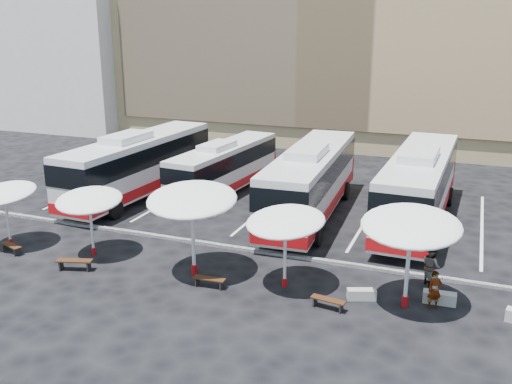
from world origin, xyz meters
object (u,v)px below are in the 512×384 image
(bus_0, at_px, (139,163))
(wood_bench_2, at_px, (209,280))
(sunshade_1, at_px, (89,200))
(passenger_0, at_px, (435,290))
(bus_1, at_px, (225,166))
(sunshade_0, at_px, (4,194))
(passenger_1, at_px, (432,266))
(sunshade_4, at_px, (411,226))
(wood_bench_1, at_px, (75,262))
(wood_bench_3, at_px, (328,301))
(conc_bench_0, at_px, (362,294))
(bus_2, at_px, (311,179))
(sunshade_2, at_px, (192,200))
(conc_bench_1, at_px, (439,298))
(bus_3, at_px, (419,184))
(sunshade_3, at_px, (285,222))
(wood_bench_0, at_px, (11,247))

(bus_0, bearing_deg, wood_bench_2, -43.38)
(sunshade_1, xyz_separation_m, passenger_0, (15.36, 0.33, -1.92))
(bus_1, bearing_deg, passenger_0, -34.13)
(sunshade_0, xyz_separation_m, passenger_1, (19.57, 2.91, -1.81))
(sunshade_4, bearing_deg, bus_1, 137.88)
(wood_bench_1, height_order, wood_bench_3, wood_bench_1)
(conc_bench_0, bearing_deg, bus_0, 150.26)
(bus_0, bearing_deg, bus_2, 3.53)
(sunshade_2, distance_m, wood_bench_2, 3.41)
(passenger_1, bearing_deg, sunshade_4, 125.92)
(conc_bench_1, bearing_deg, passenger_0, -110.95)
(bus_2, xyz_separation_m, passenger_1, (7.13, -6.74, -1.27))
(bus_0, height_order, bus_3, bus_3)
(sunshade_0, bearing_deg, conc_bench_1, 3.77)
(sunshade_0, distance_m, sunshade_3, 13.97)
(bus_3, relative_size, sunshade_1, 3.50)
(sunshade_3, height_order, passenger_1, sunshade_3)
(bus_2, xyz_separation_m, wood_bench_1, (-7.64, -10.89, -1.76))
(wood_bench_2, bearing_deg, passenger_0, 9.54)
(sunshade_2, distance_m, conc_bench_1, 10.67)
(bus_2, bearing_deg, sunshade_0, -145.11)
(bus_0, distance_m, passenger_1, 19.41)
(bus_2, bearing_deg, sunshade_4, -57.81)
(bus_0, relative_size, bus_2, 0.99)
(bus_2, relative_size, wood_bench_3, 9.52)
(bus_0, xyz_separation_m, wood_bench_2, (9.69, -10.22, -1.79))
(bus_1, height_order, sunshade_3, bus_1)
(sunshade_1, bearing_deg, bus_2, 49.04)
(sunshade_4, bearing_deg, passenger_1, 72.11)
(conc_bench_1, bearing_deg, wood_bench_3, -153.06)
(sunshade_3, relative_size, sunshade_4, 1.06)
(sunshade_0, bearing_deg, wood_bench_1, -14.45)
(bus_1, distance_m, conc_bench_1, 17.71)
(conc_bench_0, xyz_separation_m, conc_bench_1, (2.90, 0.75, 0.02))
(wood_bench_2, xyz_separation_m, conc_bench_0, (6.07, 1.21, -0.11))
(sunshade_3, bearing_deg, bus_2, 99.44)
(sunshade_0, distance_m, wood_bench_2, 11.34)
(bus_2, xyz_separation_m, sunshade_1, (-7.94, -9.15, 0.56))
(sunshade_3, distance_m, wood_bench_3, 3.54)
(sunshade_4, bearing_deg, passenger_0, 13.40)
(sunshade_2, height_order, wood_bench_2, sunshade_2)
(sunshade_3, distance_m, sunshade_4, 4.88)
(wood_bench_0, relative_size, wood_bench_1, 0.85)
(wood_bench_1, bearing_deg, bus_2, 54.94)
(sunshade_0, bearing_deg, wood_bench_0, -43.62)
(bus_1, relative_size, conc_bench_1, 8.71)
(sunshade_1, xyz_separation_m, wood_bench_0, (-3.78, -1.20, -2.37))
(wood_bench_0, distance_m, wood_bench_1, 4.11)
(wood_bench_3, bearing_deg, passenger_0, 22.01)
(conc_bench_0, bearing_deg, passenger_0, 5.61)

